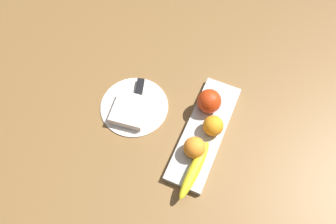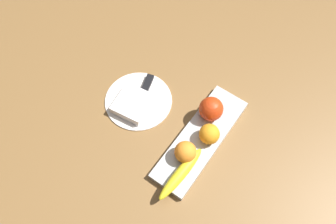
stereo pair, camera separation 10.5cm
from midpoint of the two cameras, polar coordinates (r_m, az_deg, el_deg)
ground_plane at (r=1.09m, az=9.15°, el=-3.82°), size 2.40×2.40×0.00m
fruit_tray at (r=1.07m, az=8.21°, el=-4.71°), size 0.39×0.12×0.02m
apple at (r=1.06m, az=10.15°, el=0.25°), size 0.08×0.08×0.08m
banana at (r=0.99m, az=5.28°, el=-10.66°), size 0.20×0.05×0.03m
orange_near_apple at (r=0.99m, az=6.02°, el=-7.05°), size 0.07×0.07×0.07m
orange_near_banana at (r=1.03m, az=9.94°, el=-3.99°), size 0.06×0.06×0.06m
dinner_plate at (r=1.13m, az=-2.41°, el=1.77°), size 0.23×0.23×0.01m
folded_napkin at (r=1.10m, az=-3.33°, el=1.21°), size 0.13×0.12×0.03m
knife at (r=1.14m, az=-1.33°, el=3.60°), size 0.18×0.07×0.01m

